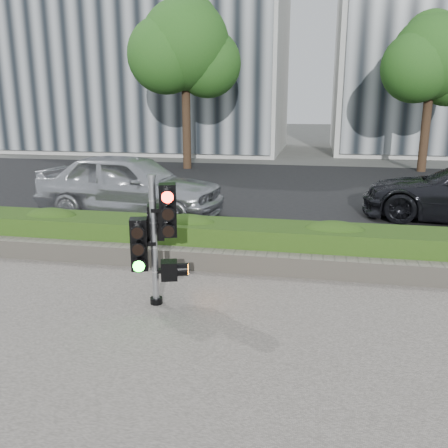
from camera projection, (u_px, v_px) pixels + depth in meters
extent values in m
plane|color=#51514C|center=(224.00, 321.00, 6.42)|extent=(120.00, 120.00, 0.00)
cube|color=black|center=(281.00, 190.00, 15.92)|extent=(60.00, 13.00, 0.02)
cube|color=gray|center=(254.00, 249.00, 9.40)|extent=(60.00, 0.25, 0.12)
cube|color=gray|center=(245.00, 262.00, 8.17)|extent=(12.00, 0.32, 0.34)
cube|color=#567B25|center=(250.00, 242.00, 8.75)|extent=(12.00, 1.00, 0.68)
cube|color=#B7B7B2|center=(150.00, 21.00, 28.07)|extent=(16.00, 9.00, 15.00)
cylinder|color=black|center=(186.00, 122.00, 20.53)|extent=(0.36, 0.36, 4.03)
sphere|color=#165019|center=(185.00, 45.00, 19.74)|extent=(3.74, 3.74, 3.74)
sphere|color=#165019|center=(207.00, 63.00, 20.10)|extent=(2.88, 2.88, 2.88)
sphere|color=#165019|center=(166.00, 55.00, 19.57)|extent=(3.17, 3.17, 3.17)
sphere|color=#165019|center=(189.00, 25.00, 20.20)|extent=(2.59, 2.59, 2.59)
cylinder|color=black|center=(425.00, 129.00, 19.67)|extent=(0.36, 0.36, 3.58)
sphere|color=#165019|center=(433.00, 57.00, 18.97)|extent=(3.33, 3.33, 3.33)
sphere|color=#165019|center=(417.00, 67.00, 18.82)|extent=(2.82, 2.82, 2.82)
sphere|color=#165019|center=(431.00, 39.00, 19.38)|extent=(2.30, 2.30, 2.30)
cylinder|color=black|center=(156.00, 300.00, 6.91)|extent=(0.18, 0.18, 0.09)
cylinder|color=gray|center=(154.00, 243.00, 6.69)|extent=(0.09, 0.09, 1.85)
cylinder|color=gray|center=(152.00, 176.00, 6.45)|extent=(0.12, 0.12, 0.05)
cube|color=#FF1107|center=(168.00, 210.00, 6.56)|extent=(0.29, 0.29, 0.74)
cube|color=#14E51E|center=(139.00, 244.00, 6.64)|extent=(0.29, 0.29, 0.74)
cube|color=black|center=(156.00, 222.00, 6.83)|extent=(0.29, 0.29, 0.51)
cube|color=orange|center=(169.00, 270.00, 6.84)|extent=(0.29, 0.29, 0.27)
imported|color=#B9BBC1|center=(130.00, 185.00, 12.04)|extent=(4.97, 2.42, 1.63)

